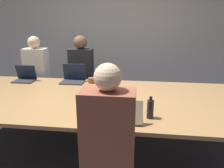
% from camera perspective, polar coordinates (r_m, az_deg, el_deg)
% --- Properties ---
extents(ground_plane, '(24.00, 24.00, 0.00)m').
position_cam_1_polar(ground_plane, '(3.09, -4.80, -16.79)').
color(ground_plane, '#2D2D38').
extents(curtain_wall, '(12.00, 0.06, 2.80)m').
position_cam_1_polar(curtain_wall, '(4.82, 0.50, 13.01)').
color(curtain_wall, '#BCB7B2').
rests_on(curtain_wall, ground_plane).
extents(conference_table, '(3.89, 1.65, 0.76)m').
position_cam_1_polar(conference_table, '(2.76, -5.15, -4.30)').
color(conference_table, '#9E7547').
rests_on(conference_table, ground_plane).
extents(laptop_near_midright, '(0.36, 0.23, 0.23)m').
position_cam_1_polar(laptop_near_midright, '(2.07, 2.95, -8.23)').
color(laptop_near_midright, gray).
rests_on(laptop_near_midright, conference_table).
extents(person_near_midright, '(0.40, 0.24, 1.41)m').
position_cam_1_polar(person_near_midright, '(1.78, -1.02, -18.11)').
color(person_near_midright, '#2D2D38').
rests_on(person_near_midright, ground_plane).
extents(cup_near_midright, '(0.10, 0.10, 0.10)m').
position_cam_1_polar(cup_near_midright, '(2.14, -4.97, -7.93)').
color(cup_near_midright, red).
rests_on(cup_near_midright, conference_table).
extents(bottle_near_midright, '(0.07, 0.07, 0.22)m').
position_cam_1_polar(bottle_near_midright, '(2.17, 9.96, -6.41)').
color(bottle_near_midright, black).
rests_on(bottle_near_midright, conference_table).
extents(laptop_far_left, '(0.32, 0.24, 0.25)m').
position_cam_1_polar(laptop_far_left, '(3.70, -21.79, 1.84)').
color(laptop_far_left, '#333338').
rests_on(laptop_far_left, conference_table).
extents(person_far_left, '(0.40, 0.24, 1.42)m').
position_cam_1_polar(person_far_left, '(4.15, -18.91, 1.63)').
color(person_far_left, '#2D2D38').
rests_on(person_far_left, ground_plane).
extents(laptop_far_midleft, '(0.35, 0.27, 0.27)m').
position_cam_1_polar(laptop_far_midleft, '(3.43, -10.06, 1.84)').
color(laptop_far_midleft, '#333338').
rests_on(laptop_far_midleft, conference_table).
extents(person_far_midleft, '(0.40, 0.24, 1.44)m').
position_cam_1_polar(person_far_midleft, '(3.91, -7.93, 1.65)').
color(person_far_midleft, '#2D2D38').
rests_on(person_far_midleft, ground_plane).
extents(cup_far_midleft, '(0.09, 0.09, 0.08)m').
position_cam_1_polar(cup_far_midleft, '(3.34, -5.49, 0.93)').
color(cup_far_midleft, brown).
rests_on(cup_far_midleft, conference_table).
extents(stapler, '(0.09, 0.16, 0.05)m').
position_cam_1_polar(stapler, '(2.53, -4.22, -4.62)').
color(stapler, black).
rests_on(stapler, conference_table).
extents(notebook, '(0.17, 0.17, 0.02)m').
position_cam_1_polar(notebook, '(2.68, 2.91, -3.67)').
color(notebook, silver).
rests_on(notebook, conference_table).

